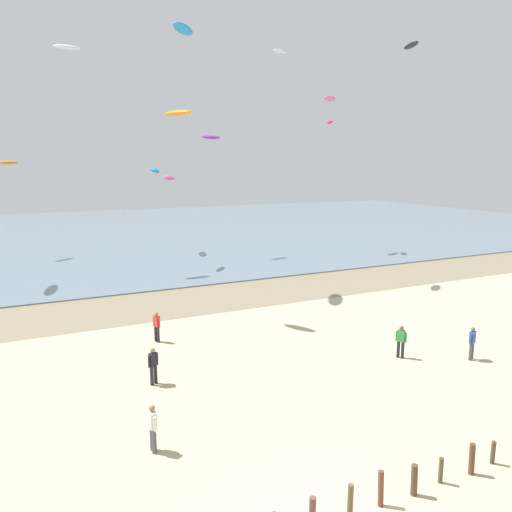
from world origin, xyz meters
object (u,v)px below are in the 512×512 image
(kite_aloft_11, at_px, (411,45))
(kite_aloft_4, at_px, (8,162))
(kite_aloft_8, at_px, (178,113))
(kite_aloft_12, at_px, (211,137))
(kite_aloft_1, at_px, (155,170))
(kite_aloft_9, at_px, (279,51))
(person_mid_beach, at_px, (153,427))
(kite_aloft_6, at_px, (67,47))
(kite_aloft_2, at_px, (169,178))
(kite_aloft_5, at_px, (330,122))
(kite_aloft_7, at_px, (183,29))
(person_right_flank, at_px, (472,342))
(person_nearest_camera, at_px, (401,341))
(person_by_waterline, at_px, (153,365))
(kite_aloft_0, at_px, (330,99))
(person_left_flank, at_px, (157,326))

(kite_aloft_11, bearing_deg, kite_aloft_4, -105.36)
(kite_aloft_8, relative_size, kite_aloft_12, 0.98)
(kite_aloft_1, height_order, kite_aloft_4, kite_aloft_4)
(kite_aloft_9, bearing_deg, person_mid_beach, -149.23)
(kite_aloft_6, bearing_deg, kite_aloft_4, -64.99)
(kite_aloft_1, bearing_deg, kite_aloft_2, 11.44)
(kite_aloft_6, xyz_separation_m, kite_aloft_8, (4.17, -17.70, -6.77))
(kite_aloft_5, relative_size, kite_aloft_7, 0.58)
(person_right_flank, relative_size, kite_aloft_12, 0.76)
(kite_aloft_12, bearing_deg, kite_aloft_11, -65.69)
(kite_aloft_6, distance_m, kite_aloft_8, 19.40)
(person_right_flank, distance_m, kite_aloft_5, 34.40)
(kite_aloft_5, bearing_deg, kite_aloft_11, -146.64)
(kite_aloft_11, bearing_deg, kite_aloft_9, -145.64)
(person_nearest_camera, xyz_separation_m, person_by_waterline, (-12.05, 2.39, 0.00))
(kite_aloft_0, bearing_deg, kite_aloft_12, 68.49)
(kite_aloft_11, bearing_deg, kite_aloft_6, -96.61)
(kite_aloft_1, bearing_deg, kite_aloft_6, -37.16)
(person_right_flank, bearing_deg, kite_aloft_12, 92.74)
(person_nearest_camera, relative_size, kite_aloft_2, 0.73)
(person_by_waterline, bearing_deg, kite_aloft_6, 89.96)
(person_mid_beach, relative_size, kite_aloft_0, 0.81)
(person_nearest_camera, height_order, kite_aloft_0, kite_aloft_0)
(person_left_flank, bearing_deg, kite_aloft_8, 53.51)
(kite_aloft_0, height_order, kite_aloft_2, kite_aloft_0)
(kite_aloft_9, bearing_deg, kite_aloft_4, 139.92)
(person_nearest_camera, xyz_separation_m, person_mid_beach, (-13.39, -2.83, 0.00))
(kite_aloft_9, xyz_separation_m, kite_aloft_11, (3.52, -16.23, -2.27))
(person_mid_beach, xyz_separation_m, kite_aloft_9, (23.13, 34.13, 20.62))
(person_by_waterline, height_order, kite_aloft_9, kite_aloft_9)
(person_left_flank, bearing_deg, kite_aloft_4, 102.45)
(kite_aloft_2, bearing_deg, person_right_flank, 50.40)
(kite_aloft_4, xyz_separation_m, kite_aloft_8, (9.49, -27.31, 2.85))
(person_nearest_camera, bearing_deg, kite_aloft_2, 98.67)
(kite_aloft_12, bearing_deg, person_nearest_camera, -105.46)
(person_left_flank, relative_size, kite_aloft_1, 0.56)
(kite_aloft_4, distance_m, kite_aloft_6, 14.60)
(kite_aloft_4, height_order, kite_aloft_8, kite_aloft_8)
(kite_aloft_4, distance_m, kite_aloft_12, 20.59)
(kite_aloft_4, distance_m, kite_aloft_11, 39.72)
(person_nearest_camera, xyz_separation_m, person_left_flank, (-10.53, 7.64, 0.00))
(kite_aloft_2, bearing_deg, person_by_waterline, 18.41)
(kite_aloft_1, bearing_deg, kite_aloft_9, 90.67)
(kite_aloft_7, bearing_deg, person_by_waterline, 12.88)
(kite_aloft_4, bearing_deg, kite_aloft_5, -56.05)
(kite_aloft_1, distance_m, kite_aloft_9, 18.45)
(person_by_waterline, distance_m, kite_aloft_5, 39.00)
(kite_aloft_5, bearing_deg, person_right_flank, -162.94)
(kite_aloft_5, distance_m, kite_aloft_12, 13.13)
(kite_aloft_1, relative_size, kite_aloft_11, 1.24)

